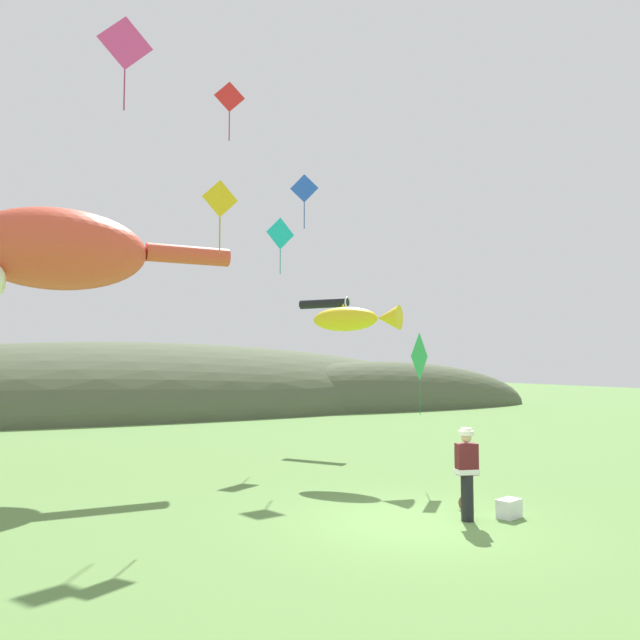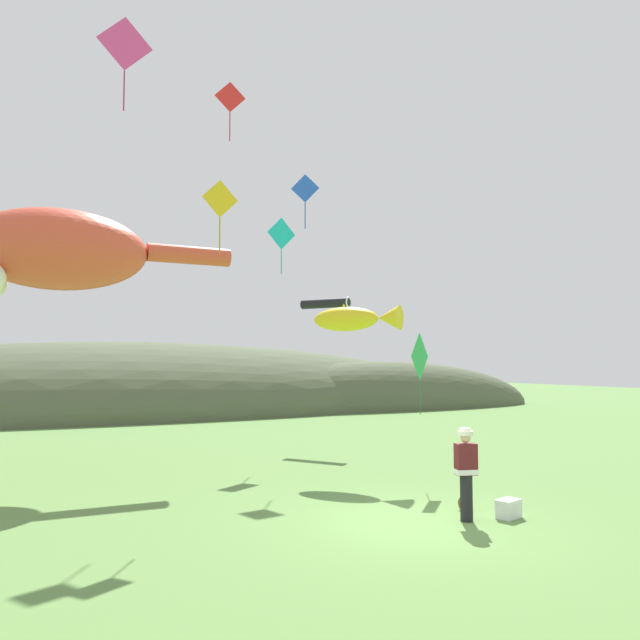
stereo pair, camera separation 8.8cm
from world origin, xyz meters
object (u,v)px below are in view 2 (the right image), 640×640
object	(u,v)px
festival_attendant	(466,471)
kite_diamond_pink	(125,44)
kite_diamond_red	(230,98)
kite_diamond_gold	(220,200)
kite_fish_windsock	(355,319)
kite_diamond_blue	(305,189)
kite_giant_cat	(34,248)
kite_diamond_green	(420,357)
kite_diamond_teal	(281,234)
kite_spool	(465,504)
picnic_cooler	(509,509)
kite_tube_streamer	(326,303)

from	to	relation	value
festival_attendant	kite_diamond_pink	xyz separation A→B (m)	(-5.89, 4.02, 9.01)
kite_diamond_red	kite_diamond_gold	world-z (taller)	kite_diamond_red
kite_diamond_red	kite_diamond_pink	bearing A→B (deg)	-132.35
kite_fish_windsock	kite_diamond_blue	xyz separation A→B (m)	(-0.14, 3.12, 4.62)
kite_giant_cat	kite_diamond_green	bearing A→B (deg)	-30.09
kite_diamond_teal	kite_diamond_gold	size ratio (longest dim) A/B	1.13
kite_spool	kite_diamond_pink	distance (m)	12.20
kite_fish_windsock	kite_diamond_blue	bearing A→B (deg)	92.51
festival_attendant	kite_diamond_green	xyz separation A→B (m)	(1.68, 3.77, 2.23)
kite_fish_windsock	kite_diamond_pink	world-z (taller)	kite_diamond_pink
picnic_cooler	kite_diamond_red	distance (m)	14.08
kite_diamond_green	kite_fish_windsock	bearing A→B (deg)	104.02
festival_attendant	kite_diamond_blue	bearing A→B (deg)	84.11
picnic_cooler	kite_fish_windsock	size ratio (longest dim) A/B	0.22
kite_fish_windsock	picnic_cooler	bearing A→B (deg)	-91.72
picnic_cooler	kite_diamond_pink	distance (m)	12.62
picnic_cooler	kite_diamond_teal	world-z (taller)	kite_diamond_teal
picnic_cooler	kite_tube_streamer	bearing A→B (deg)	79.66
kite_giant_cat	kite_diamond_red	bearing A→B (deg)	-9.21
kite_diamond_gold	kite_giant_cat	bearing A→B (deg)	134.07
kite_diamond_teal	kite_diamond_blue	distance (m)	2.18
kite_diamond_red	kite_diamond_green	distance (m)	9.83
kite_fish_windsock	kite_tube_streamer	xyz separation A→B (m)	(2.00, 5.69, 1.01)
kite_diamond_blue	kite_diamond_gold	size ratio (longest dim) A/B	1.02
kite_spool	kite_diamond_red	xyz separation A→B (m)	(-2.65, 7.47, 10.98)
kite_spool	kite_diamond_blue	distance (m)	12.28
festival_attendant	kite_tube_streamer	world-z (taller)	kite_tube_streamer
kite_diamond_pink	festival_attendant	bearing A→B (deg)	-34.32
picnic_cooler	kite_diamond_pink	world-z (taller)	kite_diamond_pink
kite_diamond_blue	kite_diamond_red	xyz separation A→B (m)	(-3.06, -1.07, 2.18)
kite_tube_streamer	kite_diamond_gold	world-z (taller)	kite_diamond_gold
festival_attendant	kite_diamond_gold	distance (m)	8.54
festival_attendant	kite_giant_cat	bearing A→B (deg)	129.31
kite_tube_streamer	kite_diamond_blue	size ratio (longest dim) A/B	1.04
kite_diamond_teal	kite_diamond_green	distance (m)	8.60
picnic_cooler	kite_diamond_teal	bearing A→B (deg)	90.25
kite_diamond_pink	kite_diamond_gold	distance (m)	3.94
kite_giant_cat	kite_tube_streamer	distance (m)	10.88
festival_attendant	kite_fish_windsock	bearing A→B (deg)	79.91
festival_attendant	kite_fish_windsock	xyz separation A→B (m)	(1.09, 6.13, 3.37)
kite_diamond_teal	kite_diamond_gold	distance (m)	7.49
kite_diamond_teal	kite_diamond_green	bearing A→B (deg)	-83.52
kite_tube_streamer	kite_diamond_red	size ratio (longest dim) A/B	1.06
kite_diamond_teal	kite_diamond_gold	xyz separation A→B (m)	(-4.27, -6.12, -0.68)
festival_attendant	kite_diamond_red	world-z (taller)	kite_diamond_red
kite_fish_windsock	kite_diamond_green	xyz separation A→B (m)	(0.59, -2.35, -1.13)
picnic_cooler	kite_diamond_gold	bearing A→B (deg)	130.27
kite_diamond_gold	kite_diamond_red	bearing A→B (deg)	67.98
kite_diamond_blue	kite_diamond_green	world-z (taller)	kite_diamond_blue
kite_tube_streamer	kite_diamond_gold	bearing A→B (deg)	-133.36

